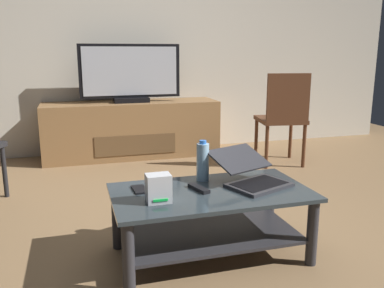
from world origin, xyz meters
TOP-DOWN VIEW (x-y plane):
  - ground_plane at (0.00, 0.00)m, footprint 7.68×7.68m
  - back_wall at (0.00, 2.41)m, footprint 6.40×0.12m
  - coffee_table at (-0.07, -0.31)m, footprint 1.08×0.58m
  - media_cabinet at (-0.15, 2.09)m, footprint 1.88×0.52m
  - television at (-0.15, 2.07)m, footprint 1.07×0.20m
  - dining_chair at (1.24, 1.28)m, footprint 0.51×0.51m
  - laptop at (0.19, -0.26)m, footprint 0.45×0.49m
  - router_box at (-0.38, -0.39)m, footprint 0.12×0.10m
  - water_bottle_near at (-0.05, -0.11)m, footprint 0.07×0.07m
  - cell_phone at (-0.44, -0.19)m, footprint 0.08×0.14m
  - tv_remote at (-0.13, -0.28)m, footprint 0.09×0.17m

SIDE VIEW (x-z plane):
  - ground_plane at x=0.00m, z-range 0.00..0.00m
  - coffee_table at x=-0.07m, z-range 0.07..0.46m
  - media_cabinet at x=-0.15m, z-range 0.00..0.60m
  - cell_phone at x=-0.44m, z-range 0.39..0.40m
  - tv_remote at x=-0.13m, z-range 0.39..0.41m
  - laptop at x=0.19m, z-range 0.36..0.54m
  - router_box at x=-0.38m, z-range 0.39..0.53m
  - water_bottle_near at x=-0.05m, z-range 0.38..0.62m
  - dining_chair at x=1.24m, z-range 0.06..0.99m
  - television at x=-0.15m, z-range 0.59..1.20m
  - back_wall at x=0.00m, z-range 0.00..2.80m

